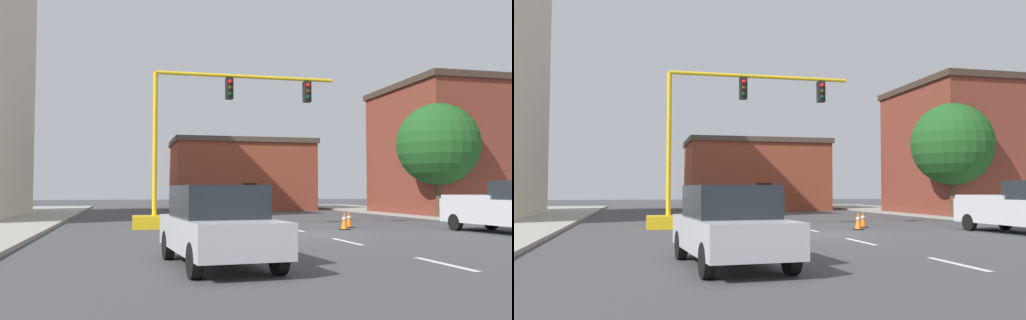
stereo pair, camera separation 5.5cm
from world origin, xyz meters
The scene contains 15 objects.
ground_plane centered at (0.00, 0.00, 0.00)m, with size 160.00×160.00×0.00m, color #424244.
sidewalk_right centered at (12.82, 8.00, 0.07)m, with size 6.00×56.00×0.14m, color #9E998E.
lane_stripe_seg_1 centered at (0.00, -8.50, 0.00)m, with size 0.16×2.40×0.01m, color silver.
lane_stripe_seg_2 centered at (0.00, -3.00, 0.00)m, with size 0.16×2.40×0.01m, color silver.
lane_stripe_seg_3 centered at (0.00, 2.50, 0.00)m, with size 0.16×2.40×0.01m, color silver.
lane_stripe_seg_4 centered at (0.00, 8.00, 0.00)m, with size 0.16×2.40×0.01m, color silver.
building_brick_center centered at (2.65, 26.36, 2.93)m, with size 11.53×8.06×5.85m.
building_row_right centered at (16.22, 13.22, 4.32)m, with size 12.00×9.70×8.61m.
traffic_signal_gantry centered at (-4.51, 4.52, 2.24)m, with size 9.02×1.20×6.83m.
tree_right_mid centered at (10.44, 8.51, 4.25)m, with size 4.68×4.68×6.60m.
pickup_truck_silver centered at (7.24, -1.37, 0.97)m, with size 2.51×5.57×1.99m.
sedan_silver_near_left centered at (-4.96, -7.70, 0.89)m, with size 2.20×4.63×1.74m.
traffic_cone_roadside_a centered at (-2.33, 1.68, 0.34)m, with size 0.36×0.36×0.69m.
traffic_cone_roadside_b centered at (1.98, 1.98, 0.36)m, with size 0.36×0.36×0.74m.
traffic_cone_roadside_c centered at (2.72, 3.22, 0.35)m, with size 0.36×0.36×0.72m.
Camera 1 is at (-6.95, -19.53, 1.63)m, focal length 38.80 mm.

